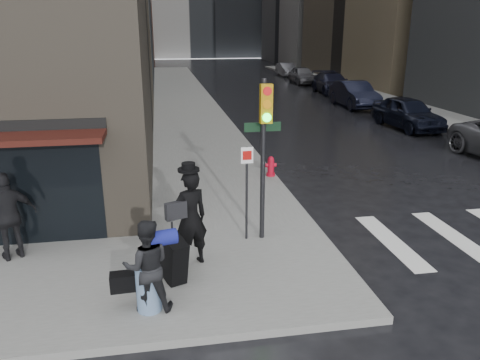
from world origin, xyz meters
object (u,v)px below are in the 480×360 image
(man_greycoat, at_px, (9,216))
(parked_car_5, at_px, (287,70))
(man_overcoat, at_px, (187,225))
(traffic_light, at_px, (263,140))
(parked_car_2, at_px, (354,94))
(parked_car_3, at_px, (332,83))
(fire_hydrant, at_px, (271,167))
(parked_car_1, at_px, (408,113))
(man_jeans, at_px, (147,266))
(parked_car_4, at_px, (302,75))

(man_greycoat, distance_m, parked_car_5, 41.80)
(man_overcoat, distance_m, parked_car_5, 41.52)
(traffic_light, height_order, parked_car_2, traffic_light)
(traffic_light, relative_size, parked_car_3, 0.68)
(fire_hydrant, xyz_separation_m, parked_car_1, (8.60, 7.03, 0.33))
(traffic_light, xyz_separation_m, parked_car_1, (9.94, 11.69, -1.69))
(traffic_light, distance_m, parked_car_5, 40.05)
(parked_car_1, bearing_deg, man_jeans, -135.54)
(parked_car_1, height_order, parked_car_2, parked_car_2)
(fire_hydrant, bearing_deg, parked_car_3, 64.72)
(parked_car_2, bearing_deg, man_jeans, -120.54)
(man_overcoat, height_order, fire_hydrant, man_overcoat)
(man_overcoat, relative_size, parked_car_2, 0.45)
(man_jeans, bearing_deg, parked_car_5, -111.28)
(man_jeans, distance_m, parked_car_1, 18.80)
(parked_car_3, height_order, parked_car_4, parked_car_3)
(man_greycoat, height_order, parked_car_5, man_greycoat)
(parked_car_3, relative_size, parked_car_4, 1.20)
(man_greycoat, xyz_separation_m, fire_hydrant, (6.61, 4.67, -0.64))
(man_greycoat, height_order, parked_car_2, man_greycoat)
(man_overcoat, bearing_deg, traffic_light, -171.28)
(parked_car_2, xyz_separation_m, parked_car_3, (0.99, 6.69, -0.03))
(man_jeans, height_order, parked_car_4, man_jeans)
(man_greycoat, bearing_deg, parked_car_4, -146.31)
(man_overcoat, height_order, traffic_light, traffic_light)
(parked_car_5, bearing_deg, parked_car_3, -91.30)
(fire_hydrant, relative_size, parked_car_1, 0.14)
(traffic_light, height_order, parked_car_1, traffic_light)
(parked_car_4, bearing_deg, parked_car_1, -91.79)
(fire_hydrant, bearing_deg, man_greycoat, -144.77)
(parked_car_1, relative_size, parked_car_3, 0.86)
(fire_hydrant, bearing_deg, parked_car_1, 39.24)
(parked_car_5, bearing_deg, parked_car_4, -94.10)
(man_greycoat, height_order, parked_car_3, man_greycoat)
(parked_car_1, xyz_separation_m, parked_car_2, (0.05, 6.69, 0.03))
(parked_car_1, height_order, parked_car_4, parked_car_1)
(man_overcoat, xyz_separation_m, parked_car_3, (12.70, 26.11, -0.29))
(man_jeans, relative_size, parked_car_2, 0.34)
(man_greycoat, xyz_separation_m, parked_car_5, (16.36, 38.46, -0.41))
(parked_car_4, bearing_deg, parked_car_2, -92.68)
(parked_car_2, bearing_deg, parked_car_4, 87.33)
(fire_hydrant, distance_m, parked_car_2, 16.22)
(man_jeans, distance_m, traffic_light, 3.78)
(parked_car_3, bearing_deg, parked_car_4, 96.81)
(man_jeans, xyz_separation_m, parked_car_3, (13.46, 27.49, -0.20))
(parked_car_5, bearing_deg, man_overcoat, -108.81)
(traffic_light, bearing_deg, man_overcoat, -149.97)
(fire_hydrant, relative_size, parked_car_2, 0.13)
(man_overcoat, bearing_deg, man_jeans, 39.16)
(man_greycoat, xyz_separation_m, parked_car_4, (15.98, 31.77, -0.33))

